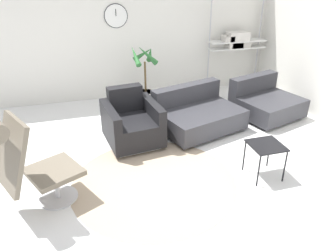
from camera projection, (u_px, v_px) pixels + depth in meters
name	position (u px, v px, depth m)	size (l,w,h in m)	color
ground_plane	(168.00, 165.00, 4.43)	(12.00, 12.00, 0.00)	white
wall_back	(127.00, 25.00, 6.17)	(12.00, 0.09, 2.80)	silver
round_rug	(154.00, 182.00, 4.08)	(2.05, 2.05, 0.01)	tan
lounge_chair	(23.00, 156.00, 3.33)	(1.00, 0.84, 1.20)	#BCBCC1
armchair_red	(132.00, 124.00, 4.88)	(0.86, 0.94, 0.79)	silver
couch_low	(197.00, 115.00, 5.31)	(1.48, 1.27, 0.66)	black
couch_second	(265.00, 103.00, 5.77)	(1.24, 1.20, 0.66)	black
side_table	(266.00, 148.00, 4.03)	(0.40, 0.40, 0.45)	black
potted_plant	(145.00, 84.00, 6.07)	(0.47, 0.46, 1.21)	silver
shelf_unit	(237.00, 42.00, 6.63)	(1.18, 0.28, 1.88)	#BCBCC1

